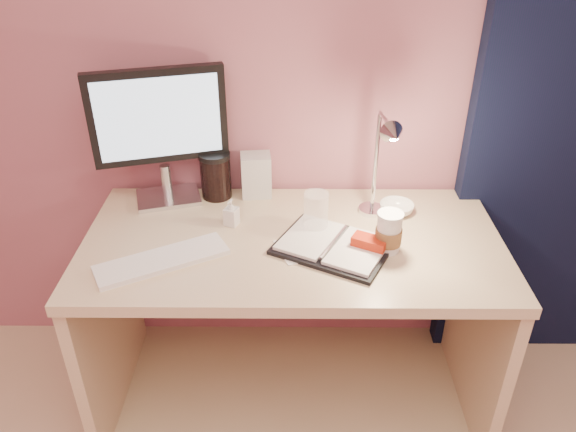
{
  "coord_description": "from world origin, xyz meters",
  "views": [
    {
      "loc": [
        -0.01,
        -0.18,
        1.77
      ],
      "look_at": [
        -0.02,
        1.33,
        0.85
      ],
      "focal_mm": 35.0,
      "sensor_mm": 36.0,
      "label": 1
    }
  ],
  "objects_px": {
    "monitor": "(159,125)",
    "desk_lamp": "(377,161)",
    "coffee_cup": "(389,233)",
    "clear_cup": "(316,213)",
    "product_box": "(256,175)",
    "desk": "(293,279)",
    "bowl": "(397,208)",
    "keyboard": "(162,260)",
    "planner": "(336,245)",
    "dark_jar": "(216,177)",
    "lotion_bottle": "(231,213)"
  },
  "relations": [
    {
      "from": "monitor",
      "to": "desk_lamp",
      "type": "height_order",
      "value": "monitor"
    },
    {
      "from": "coffee_cup",
      "to": "clear_cup",
      "type": "bearing_deg",
      "value": 154.18
    },
    {
      "from": "product_box",
      "to": "desk",
      "type": "bearing_deg",
      "value": -65.51
    },
    {
      "from": "coffee_cup",
      "to": "product_box",
      "type": "bearing_deg",
      "value": 140.32
    },
    {
      "from": "desk",
      "to": "clear_cup",
      "type": "relative_size",
      "value": 9.62
    },
    {
      "from": "bowl",
      "to": "product_box",
      "type": "relative_size",
      "value": 0.74
    },
    {
      "from": "keyboard",
      "to": "planner",
      "type": "bearing_deg",
      "value": -20.22
    },
    {
      "from": "clear_cup",
      "to": "dark_jar",
      "type": "bearing_deg",
      "value": 146.09
    },
    {
      "from": "desk",
      "to": "planner",
      "type": "distance_m",
      "value": 0.31
    },
    {
      "from": "desk",
      "to": "product_box",
      "type": "xyz_separation_m",
      "value": [
        -0.14,
        0.23,
        0.31
      ]
    },
    {
      "from": "planner",
      "to": "product_box",
      "type": "relative_size",
      "value": 2.63
    },
    {
      "from": "keyboard",
      "to": "planner",
      "type": "xyz_separation_m",
      "value": [
        0.55,
        0.08,
        0.01
      ]
    },
    {
      "from": "planner",
      "to": "keyboard",
      "type": "bearing_deg",
      "value": -144.51
    },
    {
      "from": "desk",
      "to": "desk_lamp",
      "type": "height_order",
      "value": "desk_lamp"
    },
    {
      "from": "dark_jar",
      "to": "planner",
      "type": "bearing_deg",
      "value": -39.21
    },
    {
      "from": "monitor",
      "to": "dark_jar",
      "type": "distance_m",
      "value": 0.28
    },
    {
      "from": "dark_jar",
      "to": "clear_cup",
      "type": "bearing_deg",
      "value": -33.91
    },
    {
      "from": "clear_cup",
      "to": "bowl",
      "type": "relative_size",
      "value": 1.19
    },
    {
      "from": "planner",
      "to": "clear_cup",
      "type": "xyz_separation_m",
      "value": [
        -0.06,
        0.11,
        0.06
      ]
    },
    {
      "from": "lotion_bottle",
      "to": "product_box",
      "type": "relative_size",
      "value": 0.58
    },
    {
      "from": "lotion_bottle",
      "to": "desk_lamp",
      "type": "bearing_deg",
      "value": -1.25
    },
    {
      "from": "planner",
      "to": "clear_cup",
      "type": "height_order",
      "value": "clear_cup"
    },
    {
      "from": "coffee_cup",
      "to": "product_box",
      "type": "relative_size",
      "value": 0.84
    },
    {
      "from": "keyboard",
      "to": "lotion_bottle",
      "type": "relative_size",
      "value": 4.29
    },
    {
      "from": "planner",
      "to": "dark_jar",
      "type": "relative_size",
      "value": 2.72
    },
    {
      "from": "lotion_bottle",
      "to": "monitor",
      "type": "bearing_deg",
      "value": 145.56
    },
    {
      "from": "keyboard",
      "to": "monitor",
      "type": "bearing_deg",
      "value": 69.67
    },
    {
      "from": "monitor",
      "to": "product_box",
      "type": "distance_m",
      "value": 0.4
    },
    {
      "from": "monitor",
      "to": "coffee_cup",
      "type": "relative_size",
      "value": 3.62
    },
    {
      "from": "keyboard",
      "to": "dark_jar",
      "type": "relative_size",
      "value": 2.59
    },
    {
      "from": "clear_cup",
      "to": "bowl",
      "type": "height_order",
      "value": "clear_cup"
    },
    {
      "from": "coffee_cup",
      "to": "product_box",
      "type": "xyz_separation_m",
      "value": [
        -0.44,
        0.37,
        0.02
      ]
    },
    {
      "from": "dark_jar",
      "to": "keyboard",
      "type": "bearing_deg",
      "value": -106.0
    },
    {
      "from": "desk",
      "to": "keyboard",
      "type": "bearing_deg",
      "value": -152.98
    },
    {
      "from": "coffee_cup",
      "to": "lotion_bottle",
      "type": "bearing_deg",
      "value": 163.7
    },
    {
      "from": "coffee_cup",
      "to": "product_box",
      "type": "distance_m",
      "value": 0.58
    },
    {
      "from": "product_box",
      "to": "desk_lamp",
      "type": "bearing_deg",
      "value": -35.08
    },
    {
      "from": "clear_cup",
      "to": "desk_lamp",
      "type": "distance_m",
      "value": 0.27
    },
    {
      "from": "desk",
      "to": "desk_lamp",
      "type": "relative_size",
      "value": 3.47
    },
    {
      "from": "keyboard",
      "to": "dark_jar",
      "type": "distance_m",
      "value": 0.45
    },
    {
      "from": "desk",
      "to": "monitor",
      "type": "xyz_separation_m",
      "value": [
        -0.47,
        0.19,
        0.52
      ]
    },
    {
      "from": "dark_jar",
      "to": "desk_lamp",
      "type": "relative_size",
      "value": 0.39
    },
    {
      "from": "keyboard",
      "to": "lotion_bottle",
      "type": "xyz_separation_m",
      "value": [
        0.2,
        0.23,
        0.04
      ]
    },
    {
      "from": "bowl",
      "to": "keyboard",
      "type": "bearing_deg",
      "value": -158.58
    },
    {
      "from": "planner",
      "to": "lotion_bottle",
      "type": "xyz_separation_m",
      "value": [
        -0.35,
        0.15,
        0.03
      ]
    },
    {
      "from": "clear_cup",
      "to": "product_box",
      "type": "relative_size",
      "value": 0.88
    },
    {
      "from": "keyboard",
      "to": "product_box",
      "type": "relative_size",
      "value": 2.51
    },
    {
      "from": "dark_jar",
      "to": "desk_lamp",
      "type": "distance_m",
      "value": 0.62
    },
    {
      "from": "keyboard",
      "to": "desk_lamp",
      "type": "distance_m",
      "value": 0.76
    },
    {
      "from": "desk",
      "to": "lotion_bottle",
      "type": "xyz_separation_m",
      "value": [
        -0.21,
        0.02,
        0.27
      ]
    }
  ]
}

